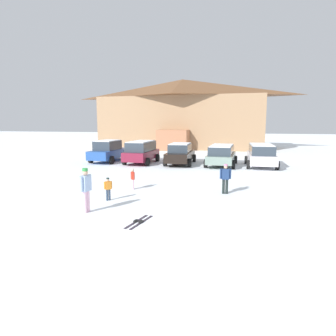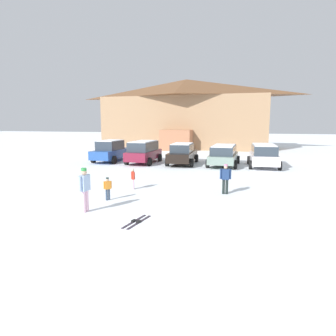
% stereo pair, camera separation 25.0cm
% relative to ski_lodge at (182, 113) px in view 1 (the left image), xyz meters
% --- Properties ---
extents(ground, '(160.00, 160.00, 0.00)m').
position_rel_ski_lodge_xyz_m(ground, '(4.55, -30.65, -4.39)').
color(ground, white).
extents(ski_lodge, '(21.39, 10.25, 8.67)m').
position_rel_ski_lodge_xyz_m(ski_lodge, '(0.00, 0.00, 0.00)').
color(ski_lodge, '#9C7855').
rests_on(ski_lodge, ground).
extents(parked_blue_hatchback, '(2.17, 4.73, 1.81)m').
position_rel_ski_lodge_xyz_m(parked_blue_hatchback, '(-3.34, -15.36, -3.49)').
color(parked_blue_hatchback, '#254D98').
rests_on(parked_blue_hatchback, ground).
extents(parked_maroon_van, '(2.17, 4.32, 1.80)m').
position_rel_ski_lodge_xyz_m(parked_maroon_van, '(-0.28, -15.76, -3.43)').
color(parked_maroon_van, maroon).
rests_on(parked_maroon_van, ground).
extents(parked_black_sedan, '(2.21, 4.74, 1.67)m').
position_rel_ski_lodge_xyz_m(parked_black_sedan, '(2.90, -15.53, -3.55)').
color(parked_black_sedan, black).
rests_on(parked_black_sedan, ground).
extents(parked_grey_wagon, '(2.34, 4.67, 1.59)m').
position_rel_ski_lodge_xyz_m(parked_grey_wagon, '(6.13, -15.59, -3.53)').
color(parked_grey_wagon, gray).
rests_on(parked_grey_wagon, ground).
extents(parked_white_suv, '(2.34, 4.54, 1.70)m').
position_rel_ski_lodge_xyz_m(parked_white_suv, '(9.05, -15.45, -3.48)').
color(parked_white_suv, white).
rests_on(parked_white_suv, ground).
extents(skier_adult_in_blue_parka, '(0.29, 0.62, 1.67)m').
position_rel_ski_lodge_xyz_m(skier_adult_in_blue_parka, '(2.04, -28.93, -3.45)').
color(skier_adult_in_blue_parka, silver).
rests_on(skier_adult_in_blue_parka, ground).
extents(skier_teen_in_navy_coat, '(0.52, 0.24, 1.41)m').
position_rel_ski_lodge_xyz_m(skier_teen_in_navy_coat, '(6.91, -24.74, -3.60)').
color(skier_teen_in_navy_coat, black).
rests_on(skier_teen_in_navy_coat, ground).
extents(skier_child_in_orange_jacket, '(0.28, 0.28, 0.99)m').
position_rel_ski_lodge_xyz_m(skier_child_in_orange_jacket, '(2.09, -27.15, -3.83)').
color(skier_child_in_orange_jacket, '#304158').
rests_on(skier_child_in_orange_jacket, ground).
extents(skier_child_in_red_jacket, '(0.26, 0.34, 1.05)m').
position_rel_ski_lodge_xyz_m(skier_child_in_red_jacket, '(2.37, -24.90, -3.80)').
color(skier_child_in_red_jacket, '#E1B2C6').
rests_on(skier_child_in_red_jacket, ground).
extents(pair_of_skis, '(0.54, 1.54, 0.08)m').
position_rel_ski_lodge_xyz_m(pair_of_skis, '(4.31, -29.54, -4.37)').
color(pair_of_skis, '#2B232E').
rests_on(pair_of_skis, ground).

